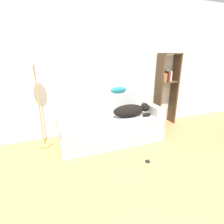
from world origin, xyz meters
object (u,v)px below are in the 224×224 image
throw_pillow (119,90)px  floor_lamp (34,70)px  couch (110,129)px  bookshelf (167,85)px  laptop (102,120)px  power_adapter (148,161)px  dog (131,110)px

throw_pillow → floor_lamp: 1.60m
couch → bookshelf: 1.69m
couch → laptop: laptop is taller
couch → throw_pillow: 0.83m
power_adapter → laptop: bearing=120.3°
laptop → floor_lamp: (-1.02, 0.32, 0.89)m
throw_pillow → bookshelf: bearing=0.1°
laptop → dog: bearing=12.1°
couch → dog: size_ratio=2.57×
couch → power_adapter: bearing=-72.0°
dog → throw_pillow: (-0.09, 0.41, 0.32)m
dog → floor_lamp: bearing=169.9°
bookshelf → floor_lamp: 2.74m
bookshelf → couch: bearing=-166.2°
couch → dog: dog is taller
laptop → power_adapter: 1.05m
dog → floor_lamp: (-1.61, 0.29, 0.78)m
throw_pillow → dog: bearing=-78.3°
bookshelf → power_adapter: bearing=-133.6°
laptop → power_adapter: (0.48, -0.82, -0.45)m
couch → floor_lamp: size_ratio=1.14×
couch → laptop: bearing=-157.5°
bookshelf → power_adapter: bookshelf is taller
dog → throw_pillow: bearing=101.7°
laptop → floor_lamp: 1.39m
dog → laptop: size_ratio=2.19×
couch → bookshelf: bookshelf is taller
throw_pillow → bookshelf: size_ratio=0.22×
laptop → bookshelf: size_ratio=0.21×
bookshelf → floor_lamp: (-2.71, -0.13, 0.43)m
dog → bookshelf: bearing=20.9°
couch → bookshelf: bearing=13.8°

